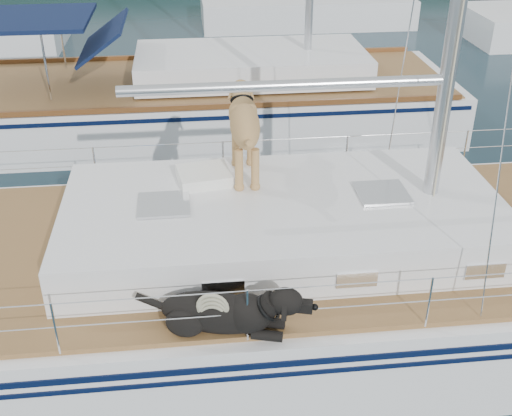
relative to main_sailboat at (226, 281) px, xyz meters
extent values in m
plane|color=black|center=(-0.09, 0.00, -0.68)|extent=(120.00, 120.00, 0.00)
cube|color=white|center=(-0.09, 0.00, -0.18)|extent=(12.00, 3.80, 1.40)
cube|color=olive|center=(-0.09, 0.00, 0.55)|extent=(11.52, 3.50, 0.06)
cube|color=white|center=(0.71, 0.00, 0.85)|extent=(5.20, 2.50, 0.55)
cylinder|color=silver|center=(0.71, 0.00, 2.53)|extent=(3.60, 0.12, 0.12)
cylinder|color=silver|center=(-0.09, -1.75, 1.14)|extent=(10.56, 0.01, 0.01)
cylinder|color=silver|center=(-0.09, 1.75, 1.14)|extent=(10.56, 0.01, 0.01)
cube|color=blue|center=(-1.02, 1.36, 0.60)|extent=(0.77, 0.64, 0.05)
cube|color=white|center=(-0.20, 0.55, 1.21)|extent=(0.70, 0.61, 0.16)
torus|color=#B8B291|center=(-0.22, -1.70, 0.94)|extent=(0.42, 0.20, 0.40)
cube|color=white|center=(-0.18, 6.63, -0.23)|extent=(11.00, 3.50, 1.30)
cube|color=olive|center=(-0.18, 6.63, 0.42)|extent=(10.56, 3.29, 0.06)
cube|color=white|center=(1.02, 6.63, 0.77)|extent=(4.80, 2.30, 0.55)
cube|color=#0D1839|center=(-3.38, 6.63, 1.82)|extent=(2.40, 2.30, 0.08)
cube|color=white|center=(3.91, 16.00, -0.28)|extent=(7.20, 3.00, 1.10)
camera|label=1|loc=(-0.35, -6.57, 4.77)|focal=45.00mm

